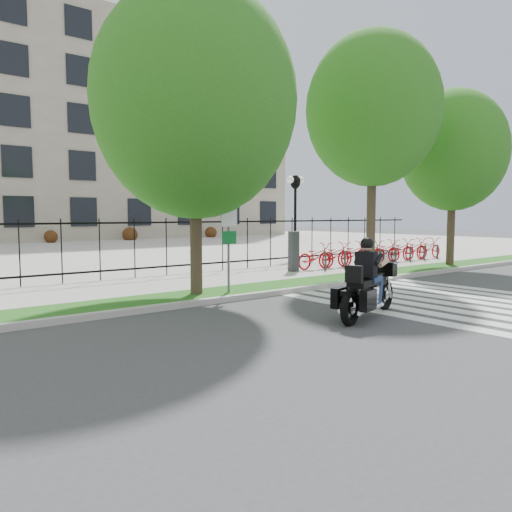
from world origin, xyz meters
TOP-DOWN VIEW (x-y plane):
  - ground at (0.00, 0.00)m, footprint 120.00×120.00m
  - curb at (0.00, 4.10)m, footprint 60.00×0.20m
  - grass_verge at (0.00, 4.95)m, footprint 60.00×1.50m
  - sidewalk at (0.00, 7.45)m, footprint 60.00×3.50m
  - plaza at (0.00, 25.00)m, footprint 80.00×34.00m
  - crosswalk_stripes at (4.83, 0.00)m, footprint 5.70×8.00m
  - iron_fence at (0.00, 9.20)m, footprint 30.00×0.06m
  - lamp_post_right at (10.00, 12.00)m, footprint 1.06×0.70m
  - street_tree_1 at (-0.21, 4.95)m, footprint 5.35×5.35m
  - street_tree_2 at (7.10, 4.95)m, footprint 4.72×4.72m
  - street_tree_3 at (12.43, 4.95)m, footprint 4.41×4.41m
  - bike_share_station at (10.43, 7.20)m, footprint 10.04×0.88m
  - sign_pole_regulatory at (0.60, 4.58)m, footprint 0.50×0.09m
  - motorcycle_rider at (1.50, 0.53)m, footprint 2.71×1.26m

SIDE VIEW (x-z plane):
  - ground at x=0.00m, z-range 0.00..0.00m
  - crosswalk_stripes at x=4.83m, z-range 0.00..0.01m
  - plaza at x=0.00m, z-range 0.00..0.10m
  - curb at x=0.00m, z-range 0.00..0.15m
  - grass_verge at x=0.00m, z-range 0.00..0.15m
  - sidewalk at x=0.00m, z-range 0.00..0.15m
  - bike_share_station at x=10.43m, z-range -0.09..1.41m
  - motorcycle_rider at x=1.50m, z-range -0.36..1.79m
  - iron_fence at x=0.00m, z-range 0.15..2.15m
  - sign_pole_regulatory at x=0.60m, z-range 0.49..2.99m
  - lamp_post_right at x=10.00m, z-range 1.08..5.33m
  - street_tree_3 at x=12.43m, z-range 1.28..8.63m
  - street_tree_1 at x=-0.21m, z-range 1.14..9.29m
  - street_tree_2 at x=7.10m, z-range 1.69..10.22m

